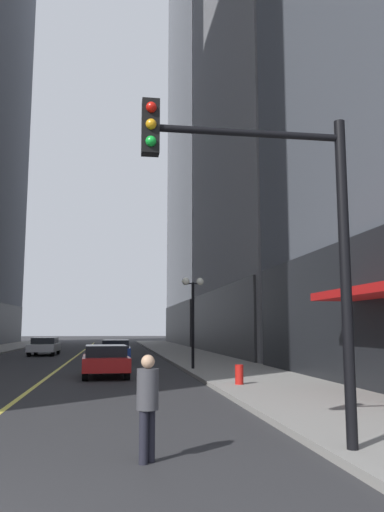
{
  "coord_description": "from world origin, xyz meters",
  "views": [
    {
      "loc": [
        2.69,
        -4.83,
        2.02
      ],
      "look_at": [
        8.65,
        34.91,
        7.65
      ],
      "focal_mm": 36.26,
      "sensor_mm": 36.0,
      "label": 1
    }
  ],
  "objects": [
    {
      "name": "sidewalk_right",
      "position": [
        8.25,
        35.0,
        0.07
      ],
      "size": [
        4.5,
        78.0,
        0.15
      ],
      "primitive_type": "cube",
      "color": "gray",
      "rests_on": "ground"
    },
    {
      "name": "car_red",
      "position": [
        2.37,
        17.4,
        0.72
      ],
      "size": [
        2.04,
        4.14,
        1.32
      ],
      "color": "#B21919",
      "rests_on": "ground"
    },
    {
      "name": "lane_centre_stripe",
      "position": [
        0.0,
        35.0,
        0.0
      ],
      "size": [
        0.16,
        70.0,
        0.01
      ],
      "primitive_type": "cube",
      "color": "#E5D64C",
      "rests_on": "ground"
    },
    {
      "name": "street_lamp_right_mid",
      "position": [
        6.4,
        19.61,
        3.26
      ],
      "size": [
        1.06,
        0.36,
        4.43
      ],
      "color": "black",
      "rests_on": "ground"
    },
    {
      "name": "pedestrian_with_orange_bag",
      "position": [
        3.22,
        3.32,
        0.93
      ],
      "size": [
        0.48,
        0.48,
        1.61
      ],
      "color": "black",
      "rests_on": "ground"
    },
    {
      "name": "car_silver",
      "position": [
        -2.47,
        35.95,
        0.72
      ],
      "size": [
        2.03,
        4.44,
        1.32
      ],
      "color": "#B7B7BC",
      "rests_on": "ground"
    },
    {
      "name": "building_right_far",
      "position": [
        17.89,
        60.0,
        29.58
      ],
      "size": [
        14.97,
        26.0,
        59.31
      ],
      "color": "gray",
      "rests_on": "ground"
    },
    {
      "name": "traffic_light_near_right",
      "position": [
        5.35,
        3.06,
        3.74
      ],
      "size": [
        3.43,
        0.35,
        5.65
      ],
      "color": "black",
      "rests_on": "ground"
    },
    {
      "name": "fire_hydrant_right",
      "position": [
        6.9,
        12.51,
        0.4
      ],
      "size": [
        0.28,
        0.28,
        0.8
      ],
      "primitive_type": "cylinder",
      "color": "red",
      "rests_on": "ground"
    },
    {
      "name": "car_blue",
      "position": [
        2.83,
        27.56,
        0.72
      ],
      "size": [
        1.82,
        4.44,
        1.32
      ],
      "color": "navy",
      "rests_on": "ground"
    },
    {
      "name": "ground_plane",
      "position": [
        0.0,
        35.0,
        0.0
      ],
      "size": [
        200.0,
        200.0,
        0.0
      ],
      "primitive_type": "plane",
      "color": "#2D2D30"
    },
    {
      "name": "storefront_awning_right",
      "position": [
        9.69,
        8.6,
        2.98
      ],
      "size": [
        1.6,
        4.67,
        3.12
      ],
      "color": "#B21414",
      "rests_on": "ground"
    }
  ]
}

